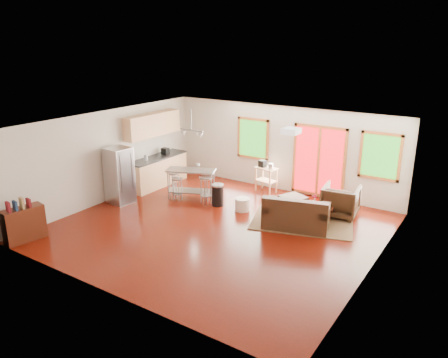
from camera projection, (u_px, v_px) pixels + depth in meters
The scene contains 29 objects.
floor at pixel (217, 228), 10.85m from camera, with size 7.50×7.00×0.02m, color #3E0A03.
ceiling at pixel (217, 124), 10.04m from camera, with size 7.50×7.00×0.02m, color silver.
back_wall at pixel (282, 149), 13.23m from camera, with size 7.50×0.02×2.60m, color beige.
left_wall at pixel (108, 156), 12.41m from camera, with size 0.02×7.00×2.60m, color beige.
right_wall at pixel (377, 211), 8.47m from camera, with size 0.02×7.00×2.60m, color beige.
front_wall at pixel (105, 229), 7.66m from camera, with size 7.50×0.02×2.60m, color beige.
window_left at pixel (253, 139), 13.65m from camera, with size 1.10×0.05×1.30m.
french_doors at pixel (319, 161), 12.62m from camera, with size 1.60×0.05×2.10m.
window_right at pixel (380, 156), 11.61m from camera, with size 1.10×0.05×1.30m.
rug at pixel (303, 220), 11.30m from camera, with size 2.50×1.93×0.03m, color #49623A.
loveseat at pixel (296, 215), 10.75m from camera, with size 1.76×1.29×0.84m.
coffee_table at pixel (316, 206), 11.38m from camera, with size 1.01×0.72×0.36m.
armchair at pixel (341, 199), 11.45m from camera, with size 0.89×0.84×0.92m, color black.
ottoman at pixel (293, 203), 11.90m from camera, with size 0.60×0.60×0.40m, color black.
pouf at pixel (242, 204), 11.89m from camera, with size 0.40×0.40×0.35m, color silver.
vase at pixel (314, 202), 11.18m from camera, with size 0.22×0.23×0.29m.
book at pixel (320, 202), 11.08m from camera, with size 0.21×0.03×0.28m, color maroon.
cabinets at pixel (156, 157), 13.74m from camera, with size 0.64×2.24×2.30m.
refrigerator at pixel (120, 175), 12.32m from camera, with size 0.70×0.67×1.60m.
island at pixel (191, 179), 12.67m from camera, with size 1.50×1.06×0.88m.
cup at pixel (198, 164), 12.66m from camera, with size 0.11×0.09×0.11m, color silver.
bar_stool_a at pixel (174, 178), 12.90m from camera, with size 0.41×0.41×0.73m.
bar_stool_b at pixel (177, 184), 12.56m from camera, with size 0.37×0.37×0.67m.
bar_stool_c at pixel (206, 184), 12.29m from camera, with size 0.49×0.49×0.79m.
trash_can at pixel (218, 195), 12.22m from camera, with size 0.42×0.42×0.62m.
kitchen_cart at pixel (266, 171), 13.19m from camera, with size 0.70×0.52×0.97m.
bookshelf at pixel (24, 224), 10.07m from camera, with size 0.50×0.95×1.07m.
ceiling_flush at pixel (291, 131), 9.70m from camera, with size 0.35×0.35×0.12m, color white.
pendant_light at pixel (192, 134), 12.45m from camera, with size 0.80×0.18×0.79m.
Camera 1 is at (5.61, -8.21, 4.50)m, focal length 35.00 mm.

